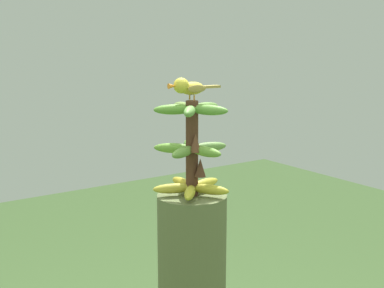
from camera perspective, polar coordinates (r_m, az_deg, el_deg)
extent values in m
cylinder|color=#4C2D1E|center=(1.75, 0.00, -0.50)|extent=(0.04, 0.04, 0.31)
ellipsoid|color=gold|center=(1.76, 1.87, -4.84)|extent=(0.13, 0.10, 0.03)
ellipsoid|color=gold|center=(1.83, 1.32, -4.23)|extent=(0.06, 0.14, 0.03)
ellipsoid|color=gold|center=(1.84, -0.98, -4.16)|extent=(0.14, 0.04, 0.03)
ellipsoid|color=gold|center=(1.77, -1.99, -4.73)|extent=(0.08, 0.14, 0.03)
ellipsoid|color=gold|center=(1.73, -0.22, -5.17)|extent=(0.12, 0.11, 0.03)
ellipsoid|color=olive|center=(1.70, -0.93, -0.86)|extent=(0.09, 0.14, 0.03)
ellipsoid|color=#679A37|center=(1.71, 1.40, -0.79)|extent=(0.14, 0.06, 0.03)
ellipsoid|color=#638F42|center=(1.78, 1.72, -0.33)|extent=(0.05, 0.14, 0.03)
ellipsoid|color=#5F973B|center=(1.81, -0.28, -0.13)|extent=(0.14, 0.09, 0.03)
ellipsoid|color=#659D34|center=(1.77, -1.91, -0.44)|extent=(0.12, 0.12, 0.03)
ellipsoid|color=#669D46|center=(1.68, -0.25, 3.49)|extent=(0.12, 0.12, 0.03)
ellipsoid|color=#5F983A|center=(1.71, 1.73, 3.63)|extent=(0.13, 0.10, 0.03)
ellipsoid|color=#669540|center=(1.77, 1.26, 3.90)|extent=(0.06, 0.14, 0.03)
ellipsoid|color=olive|center=(1.78, -0.88, 3.93)|extent=(0.14, 0.05, 0.03)
ellipsoid|color=#5D9734|center=(1.72, -1.86, 3.69)|extent=(0.09, 0.14, 0.03)
cone|color=#4C2D1E|center=(1.75, 0.88, -2.51)|extent=(0.04, 0.04, 0.06)
cone|color=brown|center=(1.72, 0.37, 0.14)|extent=(0.04, 0.04, 0.06)
cylinder|color=#C68933|center=(1.76, -0.25, 4.99)|extent=(0.00, 0.01, 0.02)
cylinder|color=#C68933|center=(1.73, 0.23, 4.91)|extent=(0.01, 0.01, 0.02)
ellipsoid|color=gold|center=(1.74, -0.01, 5.92)|extent=(0.05, 0.09, 0.04)
ellipsoid|color=olive|center=(1.77, -0.28, 5.98)|extent=(0.01, 0.07, 0.03)
ellipsoid|color=olive|center=(1.73, 0.52, 5.87)|extent=(0.01, 0.07, 0.03)
cube|color=olive|center=(1.78, 1.99, 6.09)|extent=(0.03, 0.06, 0.01)
sphere|color=gold|center=(1.72, -1.15, 6.21)|extent=(0.05, 0.05, 0.05)
sphere|color=black|center=(1.70, -1.01, 6.28)|extent=(0.01, 0.01, 0.01)
cone|color=orange|center=(1.71, -2.10, 6.16)|extent=(0.02, 0.03, 0.02)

